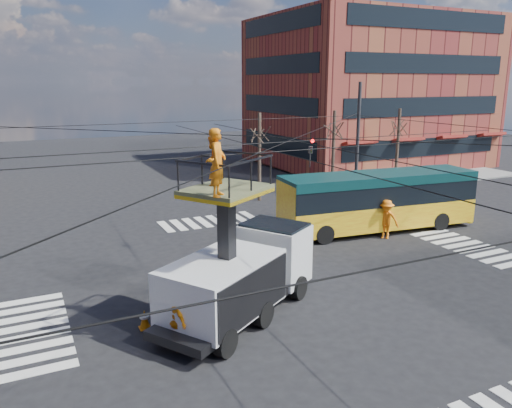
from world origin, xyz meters
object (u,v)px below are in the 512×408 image
object	(u,v)px
worker_ground	(177,320)
flagger	(386,219)
traffic_cone	(145,319)
utility_truck	(240,258)
city_bus	(378,200)

from	to	relation	value
worker_ground	flagger	size ratio (longest dim) A/B	0.94
traffic_cone	worker_ground	distance (m)	1.99
utility_truck	worker_ground	size ratio (longest dim) A/B	3.66
utility_truck	flagger	xyz separation A→B (m)	(10.42, 4.75, -1.07)
utility_truck	city_bus	size ratio (longest dim) A/B	0.63
worker_ground	city_bus	bearing A→B (deg)	-67.31
flagger	city_bus	bearing A→B (deg)	118.99
city_bus	flagger	distance (m)	1.62
traffic_cone	worker_ground	size ratio (longest dim) A/B	0.34
utility_truck	worker_ground	distance (m)	3.24
city_bus	flagger	size ratio (longest dim) A/B	5.46
utility_truck	city_bus	xyz separation A→B (m)	(10.95, 6.11, -0.38)
utility_truck	city_bus	bearing A→B (deg)	-3.57
worker_ground	traffic_cone	bearing A→B (deg)	12.63
flagger	traffic_cone	bearing A→B (deg)	-112.12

